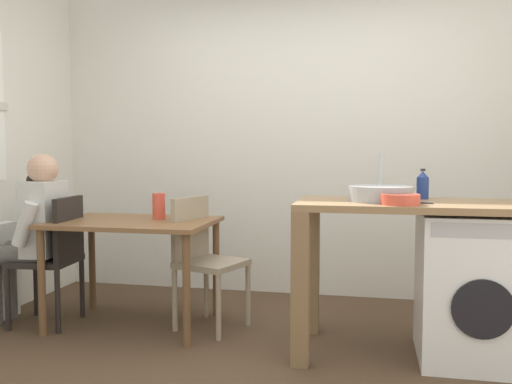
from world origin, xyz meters
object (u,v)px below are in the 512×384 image
(bottle_tall_green, at_px, (423,185))
(mixing_bowl, at_px, (400,199))
(dining_table, at_px, (133,234))
(seated_person, at_px, (33,229))
(chair_opposite, at_px, (203,254))
(washing_machine, at_px, (472,287))
(chair_person_seat, at_px, (55,253))
(vase, at_px, (159,206))

(bottle_tall_green, xyz_separation_m, mixing_bowl, (-0.15, -0.41, -0.05))
(dining_table, height_order, seated_person, seated_person)
(chair_opposite, distance_m, washing_machine, 1.73)
(chair_opposite, distance_m, mixing_bowl, 1.44)
(dining_table, height_order, washing_machine, washing_machine)
(dining_table, bearing_deg, bottle_tall_green, 0.48)
(washing_machine, relative_size, mixing_bowl, 4.01)
(dining_table, bearing_deg, mixing_bowl, -12.43)
(chair_person_seat, relative_size, bottle_tall_green, 4.79)
(seated_person, relative_size, washing_machine, 1.40)
(chair_person_seat, xyz_separation_m, washing_machine, (2.74, -0.10, -0.08))
(bottle_tall_green, xyz_separation_m, vase, (-1.77, 0.08, -0.17))
(chair_person_seat, xyz_separation_m, bottle_tall_green, (2.47, 0.11, 0.50))
(mixing_bowl, xyz_separation_m, vase, (-1.62, 0.49, -0.12))
(washing_machine, relative_size, vase, 4.68)
(mixing_bowl, relative_size, vase, 1.17)
(seated_person, distance_m, washing_machine, 2.91)
(dining_table, relative_size, chair_person_seat, 1.22)
(dining_table, height_order, mixing_bowl, mixing_bowl)
(seated_person, height_order, vase, seated_person)
(mixing_bowl, bearing_deg, chair_opposite, 160.19)
(dining_table, relative_size, mixing_bowl, 5.13)
(dining_table, relative_size, seated_person, 0.92)
(dining_table, xyz_separation_m, seated_person, (-0.71, -0.11, 0.03))
(washing_machine, bearing_deg, chair_opposite, 171.17)
(seated_person, xyz_separation_m, washing_machine, (2.90, -0.08, -0.24))
(bottle_tall_green, bearing_deg, seated_person, -177.33)
(bottle_tall_green, relative_size, vase, 1.02)
(bottle_tall_green, relative_size, mixing_bowl, 0.88)
(washing_machine, bearing_deg, mixing_bowl, -155.01)
(seated_person, bearing_deg, washing_machine, -95.95)
(chair_person_seat, bearing_deg, washing_machine, -96.30)
(chair_opposite, bearing_deg, washing_machine, 100.19)
(seated_person, bearing_deg, chair_opposite, -85.61)
(dining_table, relative_size, bottle_tall_green, 5.86)
(seated_person, xyz_separation_m, vase, (0.86, 0.21, 0.16))
(chair_opposite, bearing_deg, mixing_bowl, 89.20)
(washing_machine, distance_m, mixing_bowl, 0.70)
(chair_person_seat, height_order, bottle_tall_green, bottle_tall_green)
(washing_machine, relative_size, bottle_tall_green, 4.58)
(seated_person, xyz_separation_m, mixing_bowl, (2.47, -0.28, 0.28))
(chair_person_seat, xyz_separation_m, vase, (0.70, 0.19, 0.32))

